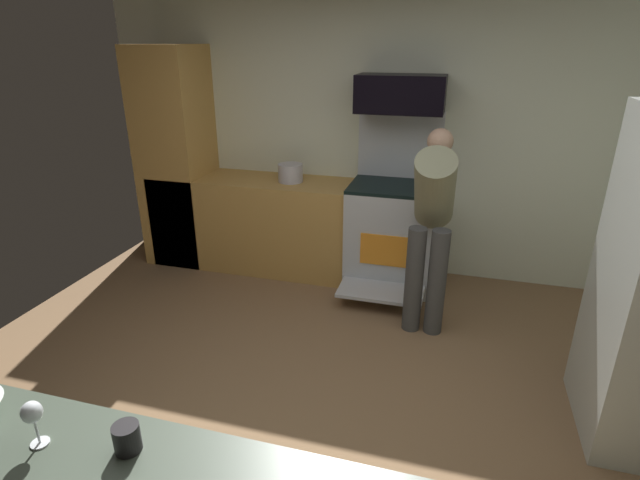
# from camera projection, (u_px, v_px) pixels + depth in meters

# --- Properties ---
(ground_plane) EXTENTS (5.20, 4.80, 0.02)m
(ground_plane) POSITION_uv_depth(u_px,v_px,m) (300.00, 417.00, 3.01)
(ground_plane) COLOR brown
(wall_back) EXTENTS (5.20, 0.12, 2.60)m
(wall_back) POSITION_uv_depth(u_px,v_px,m) (374.00, 136.00, 4.60)
(wall_back) COLOR silver
(wall_back) RESTS_ON ground
(lower_cabinet_run) EXTENTS (2.40, 0.60, 0.90)m
(lower_cabinet_run) POSITION_uv_depth(u_px,v_px,m) (274.00, 225.00, 4.82)
(lower_cabinet_run) COLOR #BC8C46
(lower_cabinet_run) RESTS_ON ground
(cabinet_column) EXTENTS (0.60, 0.60, 2.10)m
(cabinet_column) POSITION_uv_depth(u_px,v_px,m) (177.00, 158.00, 4.85)
(cabinet_column) COLOR #BC8C46
(cabinet_column) RESTS_ON ground
(oven_range) EXTENTS (0.76, 1.00, 1.56)m
(oven_range) POSITION_uv_depth(u_px,v_px,m) (391.00, 230.00, 4.50)
(oven_range) COLOR silver
(oven_range) RESTS_ON ground
(microwave) EXTENTS (0.74, 0.38, 0.31)m
(microwave) POSITION_uv_depth(u_px,v_px,m) (401.00, 94.00, 4.13)
(microwave) COLOR black
(microwave) RESTS_ON oven_range
(person_cook) EXTENTS (0.31, 0.65, 1.51)m
(person_cook) POSITION_uv_depth(u_px,v_px,m) (432.00, 217.00, 3.69)
(person_cook) COLOR #424242
(person_cook) RESTS_ON ground
(wine_glass_mid) EXTENTS (0.07, 0.07, 0.17)m
(wine_glass_mid) POSITION_uv_depth(u_px,v_px,m) (32.00, 414.00, 1.57)
(wine_glass_mid) COLOR silver
(wine_glass_mid) RESTS_ON counter_island
(mug_coffee) EXTENTS (0.09, 0.09, 0.10)m
(mug_coffee) POSITION_uv_depth(u_px,v_px,m) (127.00, 438.00, 1.57)
(mug_coffee) COLOR black
(mug_coffee) RESTS_ON counter_island
(stock_pot) EXTENTS (0.23, 0.23, 0.17)m
(stock_pot) POSITION_uv_depth(u_px,v_px,m) (291.00, 173.00, 4.57)
(stock_pot) COLOR #BCB9C5
(stock_pot) RESTS_ON lower_cabinet_run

